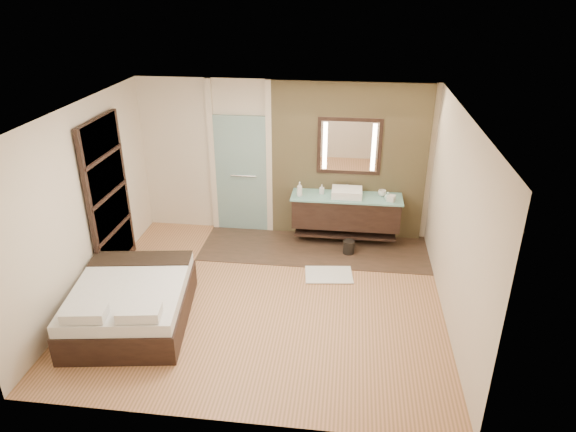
# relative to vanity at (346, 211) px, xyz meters

# --- Properties ---
(floor) EXTENTS (5.00, 5.00, 0.00)m
(floor) POSITION_rel_vanity_xyz_m (-1.10, -1.92, -0.58)
(floor) COLOR #8E613B
(floor) RESTS_ON ground
(tile_strip) EXTENTS (3.80, 1.30, 0.01)m
(tile_strip) POSITION_rel_vanity_xyz_m (-0.50, -0.32, -0.57)
(tile_strip) COLOR #34281C
(tile_strip) RESTS_ON floor
(stone_wall) EXTENTS (2.60, 0.08, 2.70)m
(stone_wall) POSITION_rel_vanity_xyz_m (0.00, 0.29, 0.77)
(stone_wall) COLOR #9E8A5A
(stone_wall) RESTS_ON floor
(vanity) EXTENTS (1.85, 0.55, 0.88)m
(vanity) POSITION_rel_vanity_xyz_m (0.00, 0.00, 0.00)
(vanity) COLOR black
(vanity) RESTS_ON stone_wall
(mirror_unit) EXTENTS (1.06, 0.04, 0.96)m
(mirror_unit) POSITION_rel_vanity_xyz_m (0.00, 0.24, 1.07)
(mirror_unit) COLOR black
(mirror_unit) RESTS_ON stone_wall
(frosted_door) EXTENTS (1.10, 0.12, 2.70)m
(frosted_door) POSITION_rel_vanity_xyz_m (-1.85, 0.28, 0.56)
(frosted_door) COLOR #BEF1ED
(frosted_door) RESTS_ON floor
(shoji_partition) EXTENTS (0.06, 1.20, 2.40)m
(shoji_partition) POSITION_rel_vanity_xyz_m (-3.53, -1.32, 0.63)
(shoji_partition) COLOR black
(shoji_partition) RESTS_ON floor
(bed) EXTENTS (1.70, 2.00, 0.70)m
(bed) POSITION_rel_vanity_xyz_m (-2.75, -2.64, -0.29)
(bed) COLOR black
(bed) RESTS_ON floor
(bath_mat) EXTENTS (0.77, 0.58, 0.02)m
(bath_mat) POSITION_rel_vanity_xyz_m (-0.21, -1.17, -0.56)
(bath_mat) COLOR silver
(bath_mat) RESTS_ON floor
(waste_bin) EXTENTS (0.24, 0.24, 0.24)m
(waste_bin) POSITION_rel_vanity_xyz_m (0.08, -0.42, -0.46)
(waste_bin) COLOR black
(waste_bin) RESTS_ON floor
(tissue_box) EXTENTS (0.16, 0.16, 0.10)m
(tissue_box) POSITION_rel_vanity_xyz_m (0.72, -0.13, 0.33)
(tissue_box) COLOR silver
(tissue_box) RESTS_ON vanity
(soap_bottle_a) EXTENTS (0.11, 0.11, 0.25)m
(soap_bottle_a) POSITION_rel_vanity_xyz_m (-0.78, -0.11, 0.41)
(soap_bottle_a) COLOR silver
(soap_bottle_a) RESTS_ON vanity
(soap_bottle_b) EXTENTS (0.08, 0.08, 0.16)m
(soap_bottle_b) POSITION_rel_vanity_xyz_m (-0.42, 0.04, 0.37)
(soap_bottle_b) COLOR #B2B2B2
(soap_bottle_b) RESTS_ON vanity
(soap_bottle_c) EXTENTS (0.12, 0.12, 0.15)m
(soap_bottle_c) POSITION_rel_vanity_xyz_m (0.67, -0.11, 0.36)
(soap_bottle_c) COLOR #A4CEC6
(soap_bottle_c) RESTS_ON vanity
(cup) EXTENTS (0.13, 0.13, 0.10)m
(cup) POSITION_rel_vanity_xyz_m (0.58, 0.07, 0.34)
(cup) COLOR silver
(cup) RESTS_ON vanity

